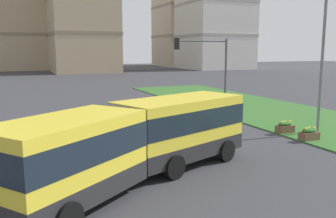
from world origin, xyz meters
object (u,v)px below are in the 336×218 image
object	(u,v)px
flower_planter_4	(309,134)
flower_planter_5	(285,127)
streetlight_median	(323,48)
articulated_bus	(136,140)
apartment_tower_eastcentre	(182,8)
traffic_light_far_right	(209,63)

from	to	relation	value
flower_planter_4	flower_planter_5	xyz separation A→B (m)	(0.00, 2.00, 0.00)
streetlight_median	articulated_bus	bearing A→B (deg)	-164.68
articulated_bus	apartment_tower_eastcentre	distance (m)	107.53
flower_planter_5	apartment_tower_eastcentre	size ratio (longest dim) A/B	0.03
flower_planter_5	traffic_light_far_right	xyz separation A→B (m)	(-1.88, 6.36, 3.70)
flower_planter_5	traffic_light_far_right	world-z (taller)	traffic_light_far_right
traffic_light_far_right	streetlight_median	bearing A→B (deg)	-61.95
streetlight_median	apartment_tower_eastcentre	bearing A→B (deg)	69.87
traffic_light_far_right	apartment_tower_eastcentre	xyz separation A→B (m)	(37.49, 84.84, 14.24)
flower_planter_5	apartment_tower_eastcentre	world-z (taller)	apartment_tower_eastcentre
apartment_tower_eastcentre	traffic_light_far_right	bearing A→B (deg)	-113.84
flower_planter_5	streetlight_median	bearing A→B (deg)	-21.21
traffic_light_far_right	flower_planter_5	bearing A→B (deg)	-73.52
traffic_light_far_right	streetlight_median	distance (m)	8.12
streetlight_median	apartment_tower_eastcentre	xyz separation A→B (m)	(33.71, 91.94, 13.13)
articulated_bus	flower_planter_5	xyz separation A→B (m)	(10.97, 4.26, -1.23)
streetlight_median	traffic_light_far_right	bearing A→B (deg)	118.05
flower_planter_4	flower_planter_5	world-z (taller)	same
articulated_bus	traffic_light_far_right	world-z (taller)	traffic_light_far_right
articulated_bus	flower_planter_4	size ratio (longest dim) A/B	10.37
streetlight_median	apartment_tower_eastcentre	distance (m)	98.80
articulated_bus	flower_planter_5	distance (m)	11.83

